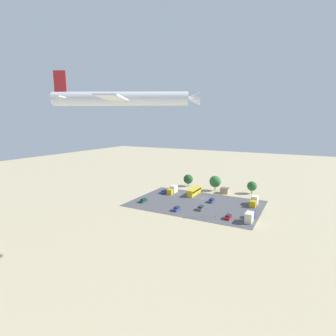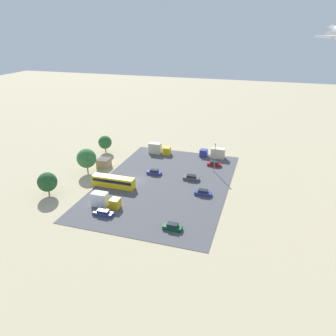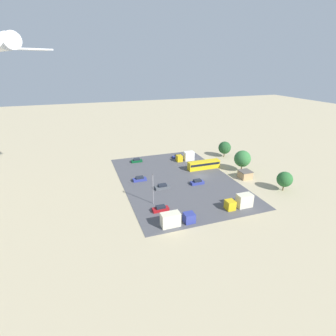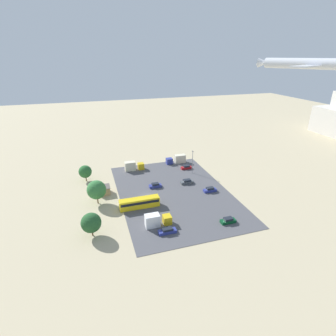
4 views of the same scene
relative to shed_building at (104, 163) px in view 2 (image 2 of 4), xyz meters
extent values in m
plane|color=tan|center=(6.20, 13.24, -1.30)|extent=(400.00, 400.00, 0.00)
cube|color=#4C4C51|center=(6.20, 22.06, -1.26)|extent=(53.13, 35.52, 0.08)
cube|color=tan|center=(0.00, 0.00, -0.07)|extent=(3.75, 3.61, 2.47)
cube|color=#59514C|center=(0.00, 0.00, 1.23)|extent=(3.99, 3.85, 0.12)
cube|color=gold|center=(12.05, 9.31, 0.28)|extent=(2.54, 11.97, 3.00)
cube|color=black|center=(12.05, 9.31, 0.82)|extent=(2.58, 11.49, 0.84)
cube|color=#0C4723|center=(26.99, 30.74, -0.79)|extent=(1.73, 4.21, 0.86)
cube|color=#1E232D|center=(26.99, 30.74, -0.05)|extent=(1.45, 2.36, 0.63)
cube|color=navy|center=(26.30, 13.58, -0.81)|extent=(1.73, 4.73, 0.82)
cube|color=#1E232D|center=(26.30, 13.58, -0.10)|extent=(1.45, 2.65, 0.60)
cube|color=navy|center=(0.90, 17.14, -0.78)|extent=(1.79, 4.26, 0.88)
cube|color=#1E232D|center=(0.90, 17.14, -0.01)|extent=(1.51, 2.38, 0.65)
cube|color=#4C5156|center=(1.39, 28.67, -0.79)|extent=(1.88, 4.55, 0.87)
cube|color=#1E232D|center=(1.39, 28.67, -0.03)|extent=(1.58, 2.55, 0.64)
cube|color=navy|center=(9.41, 33.82, -0.78)|extent=(1.76, 4.37, 0.88)
cube|color=#1E232D|center=(9.41, 33.82, -0.02)|extent=(1.47, 2.45, 0.64)
cube|color=maroon|center=(-10.77, 33.18, -0.80)|extent=(1.70, 4.28, 0.85)
cube|color=#1E232D|center=(-10.77, 33.18, -0.06)|extent=(1.43, 2.40, 0.62)
cube|color=gold|center=(-16.01, 15.75, 0.03)|extent=(2.46, 2.29, 2.50)
cube|color=beige|center=(-16.01, 11.42, 0.56)|extent=(2.46, 4.08, 3.57)
cube|color=navy|center=(-17.97, 28.29, -0.04)|extent=(2.37, 2.54, 2.37)
cube|color=beige|center=(-17.97, 33.08, 0.47)|extent=(2.37, 4.52, 3.38)
cube|color=gold|center=(22.35, 14.76, -0.01)|extent=(2.41, 2.17, 2.42)
cube|color=white|center=(22.35, 10.66, 0.51)|extent=(2.41, 3.85, 3.46)
cylinder|color=brown|center=(5.75, -2.46, -0.04)|extent=(0.36, 0.36, 2.51)
sphere|color=#337038|center=(5.75, -2.46, 3.39)|extent=(5.80, 5.80, 5.80)
cylinder|color=brown|center=(21.52, -4.80, -0.33)|extent=(0.36, 0.36, 1.94)
sphere|color=#235128|center=(21.52, -4.80, 2.54)|extent=(5.06, 5.06, 5.06)
cylinder|color=brown|center=(-11.65, -5.48, -0.33)|extent=(0.36, 0.36, 1.94)
sphere|color=#28602D|center=(-11.65, -5.48, 2.37)|extent=(4.60, 4.60, 4.60)
cylinder|color=gray|center=(-6.48, 33.87, 3.11)|extent=(0.20, 0.20, 8.66)
cube|color=#4C4C51|center=(-6.48, 33.87, 7.62)|extent=(0.90, 0.28, 0.20)
cone|color=silver|center=(-7.86, 60.76, 38.29)|extent=(4.75, 4.53, 3.20)
camera|label=1|loc=(-33.63, 121.69, 32.48)|focal=28.00mm
camera|label=2|loc=(84.73, 47.90, 39.68)|focal=35.00mm
camera|label=3|loc=(-67.21, 51.08, 34.36)|focal=28.00mm
camera|label=4|loc=(79.03, -2.87, 40.91)|focal=28.00mm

